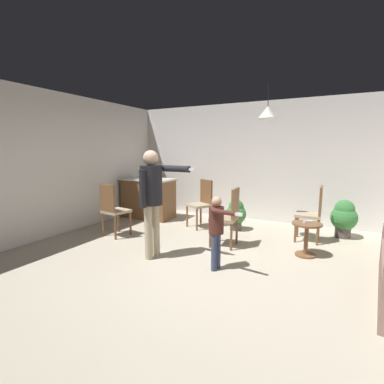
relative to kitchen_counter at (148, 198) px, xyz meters
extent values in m
plane|color=#B2A893|center=(2.45, -2.15, -0.48)|extent=(7.68, 7.68, 0.00)
cube|color=silver|center=(2.45, 1.05, 0.87)|extent=(6.40, 0.10, 2.70)
cube|color=silver|center=(-0.75, -2.15, 0.87)|extent=(0.10, 6.40, 2.70)
cube|color=brown|center=(0.00, 0.00, -0.02)|extent=(1.20, 0.60, 0.91)
cube|color=beige|center=(0.00, 0.00, 0.45)|extent=(1.26, 0.66, 0.04)
cylinder|color=brown|center=(3.65, -0.95, 0.03)|extent=(0.44, 0.44, 0.03)
cylinder|color=brown|center=(3.65, -0.95, -0.23)|extent=(0.06, 0.06, 0.49)
cylinder|color=brown|center=(3.65, -0.95, -0.46)|extent=(0.31, 0.31, 0.03)
cylinder|color=tan|center=(1.59, -2.00, -0.07)|extent=(0.12, 0.12, 0.82)
cylinder|color=tan|center=(1.58, -2.17, -0.07)|extent=(0.12, 0.12, 0.82)
cylinder|color=black|center=(1.59, -2.08, 0.63)|extent=(0.32, 0.32, 0.58)
sphere|color=#D8AD8C|center=(1.59, -2.08, 1.03)|extent=(0.22, 0.22, 0.22)
cylinder|color=black|center=(1.87, -1.92, 0.87)|extent=(0.55, 0.14, 0.10)
cube|color=white|center=(2.17, -1.94, 0.87)|extent=(0.13, 0.05, 0.04)
cylinder|color=black|center=(1.57, -2.27, 0.60)|extent=(0.10, 0.10, 0.55)
cylinder|color=#384260|center=(2.62, -2.00, -0.22)|extent=(0.07, 0.07, 0.51)
cylinder|color=#384260|center=(2.61, -2.11, -0.22)|extent=(0.07, 0.07, 0.51)
cylinder|color=#4C261E|center=(2.61, -2.05, 0.21)|extent=(0.20, 0.20, 0.36)
sphere|color=tan|center=(2.61, -2.05, 0.46)|extent=(0.14, 0.14, 0.14)
cylinder|color=#4C261E|center=(2.63, -1.94, 0.20)|extent=(0.06, 0.06, 0.34)
cylinder|color=#4C261E|center=(2.77, -2.19, 0.37)|extent=(0.35, 0.11, 0.06)
cube|color=white|center=(2.96, -2.22, 0.37)|extent=(0.13, 0.06, 0.04)
cylinder|color=brown|center=(2.55, -1.26, -0.25)|extent=(0.04, 0.04, 0.45)
cylinder|color=brown|center=(2.52, -0.90, -0.25)|extent=(0.04, 0.04, 0.45)
cylinder|color=brown|center=(2.19, -1.29, -0.25)|extent=(0.04, 0.04, 0.45)
cylinder|color=brown|center=(2.17, -0.93, -0.25)|extent=(0.04, 0.04, 0.45)
cube|color=#997F60|center=(2.36, -1.09, 0.00)|extent=(0.45, 0.45, 0.05)
cube|color=brown|center=(2.55, -1.08, 0.27)|extent=(0.07, 0.38, 0.50)
cylinder|color=brown|center=(3.78, -0.34, -0.25)|extent=(0.04, 0.04, 0.45)
cylinder|color=brown|center=(3.77, 0.02, -0.25)|extent=(0.04, 0.04, 0.45)
cylinder|color=brown|center=(3.42, -0.34, -0.25)|extent=(0.04, 0.04, 0.45)
cylinder|color=brown|center=(3.41, 0.02, -0.25)|extent=(0.04, 0.04, 0.45)
cube|color=tan|center=(3.59, -0.16, 0.00)|extent=(0.43, 0.43, 0.05)
cube|color=brown|center=(3.78, -0.16, 0.27)|extent=(0.05, 0.38, 0.50)
cylinder|color=brown|center=(0.13, -1.63, -0.25)|extent=(0.04, 0.04, 0.45)
cylinder|color=brown|center=(0.48, -1.69, -0.25)|extent=(0.04, 0.04, 0.45)
cylinder|color=brown|center=(0.19, -1.27, -0.25)|extent=(0.04, 0.04, 0.45)
cylinder|color=brown|center=(0.54, -1.33, -0.25)|extent=(0.04, 0.04, 0.45)
cube|color=tan|center=(0.34, -1.48, 0.00)|extent=(0.48, 0.48, 0.05)
cube|color=brown|center=(0.31, -1.67, 0.27)|extent=(0.38, 0.10, 0.50)
cylinder|color=brown|center=(1.71, -0.16, -0.25)|extent=(0.04, 0.04, 0.45)
cylinder|color=brown|center=(1.40, 0.01, -0.25)|extent=(0.04, 0.04, 0.45)
cylinder|color=brown|center=(1.54, -0.48, -0.25)|extent=(0.04, 0.04, 0.45)
cylinder|color=brown|center=(1.23, -0.31, -0.25)|extent=(0.04, 0.04, 0.45)
cube|color=tan|center=(1.47, -0.23, 0.00)|extent=(0.57, 0.57, 0.05)
cube|color=brown|center=(1.56, -0.07, 0.27)|extent=(0.35, 0.21, 0.50)
cylinder|color=#4C4742|center=(4.17, 0.37, -0.37)|extent=(0.27, 0.27, 0.21)
sphere|color=#387F3D|center=(4.17, 0.37, -0.10)|extent=(0.47, 0.47, 0.47)
sphere|color=#387F3D|center=(4.17, 0.37, 0.06)|extent=(0.35, 0.35, 0.35)
cylinder|color=#4C4742|center=(2.23, -0.06, -0.38)|extent=(0.24, 0.24, 0.19)
sphere|color=#387F3D|center=(2.23, -0.06, -0.15)|extent=(0.41, 0.41, 0.41)
sphere|color=#387F3D|center=(2.23, -0.06, 0.00)|extent=(0.31, 0.31, 0.31)
cube|color=white|center=(3.66, -0.94, 0.06)|extent=(0.13, 0.11, 0.04)
cone|color=silver|center=(2.90, -0.56, 1.77)|extent=(0.32, 0.32, 0.20)
cylinder|color=black|center=(2.90, -0.56, 2.04)|extent=(0.01, 0.01, 0.36)
camera|label=1|loc=(4.02, -5.47, 1.14)|focal=26.47mm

